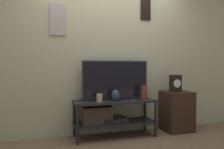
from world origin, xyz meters
TOP-DOWN VIEW (x-y plane):
  - ground_plane at (0.00, 0.00)m, footprint 12.00×12.00m
  - wall_back at (-0.00, 0.52)m, footprint 6.40×0.08m
  - media_console at (-0.11, 0.25)m, footprint 1.26×0.43m
  - television at (0.04, 0.35)m, footprint 1.07×0.05m
  - vase_urn_stoneware at (-0.01, 0.20)m, footprint 0.12×0.11m
  - vase_tall_ceramic at (0.46, 0.19)m, footprint 0.10×0.10m
  - candle_jar at (-0.26, 0.17)m, footprint 0.09×0.09m
  - side_table at (1.09, 0.26)m, footprint 0.46×0.42m
  - mantel_clock at (1.06, 0.25)m, footprint 0.18×0.11m

SIDE VIEW (x-z plane):
  - ground_plane at x=0.00m, z-range 0.00..0.00m
  - side_table at x=1.09m, z-range 0.00..0.66m
  - media_console at x=-0.11m, z-range 0.07..0.63m
  - candle_jar at x=-0.26m, z-range 0.56..0.68m
  - vase_urn_stoneware at x=-0.01m, z-range 0.56..0.73m
  - vase_tall_ceramic at x=0.46m, z-range 0.56..0.78m
  - mantel_clock at x=1.06m, z-range 0.66..0.94m
  - television at x=0.04m, z-range 0.57..1.18m
  - wall_back at x=0.00m, z-range 0.01..2.71m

